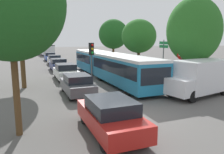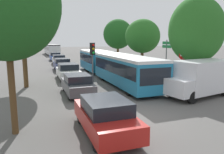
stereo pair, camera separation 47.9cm
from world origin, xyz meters
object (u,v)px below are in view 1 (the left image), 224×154
city_bus_rear (46,49)px  direction_sign_post (164,51)px  tree_left_mid (19,24)px  articulated_bus (109,64)px  tree_right_mid (139,36)px  traffic_light (92,55)px  tree_right_near (194,32)px  queued_car_red (111,116)px  queued_car_navy (58,64)px  tree_right_far (113,35)px  queued_car_white (66,71)px  queued_car_blue (50,57)px  queued_car_graphite (77,84)px  tree_left_near (10,3)px  white_van (200,77)px  no_entry_sign (181,63)px  queued_car_silver (54,60)px

city_bus_rear → direction_sign_post: direction_sign_post is taller
city_bus_rear → tree_left_mid: 37.32m
articulated_bus → tree_right_mid: bearing=129.6°
traffic_light → tree_right_near: tree_right_near is taller
queued_car_red → queued_car_navy: bearing=-2.0°
tree_right_mid → tree_right_far: size_ratio=0.88×
queued_car_red → tree_left_mid: tree_left_mid is taller
tree_right_mid → articulated_bus: bearing=-138.2°
queued_car_red → direction_sign_post: (9.30, 10.83, 1.84)m
queued_car_white → queued_car_blue: (-0.05, 19.07, -0.03)m
queued_car_graphite → tree_left_near: 7.61m
tree_left_near → tree_right_mid: tree_left_near is taller
tree_right_far → white_van: bearing=-95.7°
no_entry_sign → tree_right_far: size_ratio=0.41×
queued_car_navy → direction_sign_post: size_ratio=1.15×
queued_car_red → tree_right_mid: tree_right_mid is taller
queued_car_blue → traffic_light: 23.46m
direction_sign_post → queued_car_blue: bearing=-68.1°
queued_car_red → traffic_light: (1.36, 8.13, 1.79)m
queued_car_blue → articulated_bus: bearing=-171.0°
queued_car_white → tree_right_far: tree_right_far is taller
tree_right_near → articulated_bus: bearing=135.0°
city_bus_rear → queued_car_blue: (-0.10, -15.33, -0.70)m
queued_car_graphite → tree_right_near: (9.09, -0.12, 3.50)m
city_bus_rear → tree_right_mid: bearing=-167.1°
tree_left_mid → tree_right_near: tree_left_mid is taller
queued_car_navy → tree_right_near: 15.64m
articulated_bus → direction_sign_post: direction_sign_post is taller
queued_car_navy → tree_right_mid: size_ratio=0.68×
queued_car_red → tree_right_far: tree_right_far is taller
city_bus_rear → tree_left_near: bearing=171.4°
queued_car_white → tree_right_near: bearing=-126.1°
queued_car_graphite → queued_car_navy: 12.17m
city_bus_rear → tree_right_mid: 31.86m
tree_left_mid → tree_right_near: (12.55, -3.51, -0.56)m
queued_car_red → traffic_light: size_ratio=1.20×
queued_car_navy → queued_car_silver: 6.54m
white_van → direction_sign_post: direction_sign_post is taller
queued_car_red → no_entry_sign: no_entry_sign is taller
queued_car_graphite → no_entry_sign: 8.04m
queued_car_white → queued_car_navy: size_ratio=1.03×
city_bus_rear → tree_right_near: 41.58m
queued_car_red → white_van: white_van is taller
articulated_bus → queued_car_navy: bearing=-153.8°
queued_car_white → tree_right_near: tree_right_near is taller
queued_car_silver → direction_sign_post: (9.20, -14.32, 1.85)m
articulated_bus → queued_car_silver: size_ratio=3.98×
queued_car_blue → tree_right_far: bearing=-118.8°
queued_car_blue → city_bus_rear: bearing=-2.4°
direction_sign_post → no_entry_sign: bearing=70.3°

